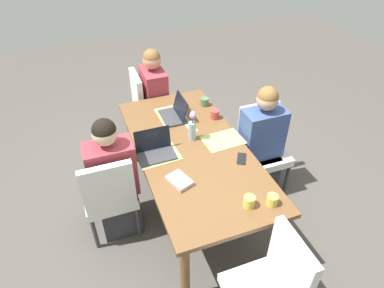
{
  "coord_description": "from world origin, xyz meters",
  "views": [
    {
      "loc": [
        2.21,
        -0.82,
        2.62
      ],
      "look_at": [
        0.0,
        0.0,
        0.79
      ],
      "focal_mm": 31.92,
      "sensor_mm": 36.0,
      "label": 1
    }
  ],
  "objects_px": {
    "laptop_head_left_left_far": "(175,113)",
    "phone_silver": "(191,128)",
    "chair_head_right_right_near": "(272,284)",
    "coffee_mug_centre_right": "(205,102)",
    "person_head_left_left_far": "(155,103)",
    "chair_near_left_near": "(109,194)",
    "person_far_left_mid": "(260,147)",
    "coffee_mug_near_right": "(215,114)",
    "coffee_mug_near_left": "(272,200)",
    "person_near_left_near": "(114,184)",
    "coffee_mug_centre_left": "(249,201)",
    "laptop_near_left_near": "(155,150)",
    "dining_table": "(192,155)",
    "chair_head_left_left_far": "(148,104)",
    "phone_black": "(242,159)",
    "flower_vase": "(192,126)",
    "chair_far_left_mid": "(261,144)",
    "book_red_cover": "(179,181)"
  },
  "relations": [
    {
      "from": "laptop_head_left_left_far",
      "to": "phone_silver",
      "type": "distance_m",
      "value": 0.26
    },
    {
      "from": "chair_head_right_right_near",
      "to": "coffee_mug_centre_right",
      "type": "height_order",
      "value": "chair_head_right_right_near"
    },
    {
      "from": "person_head_left_left_far",
      "to": "phone_silver",
      "type": "bearing_deg",
      "value": 7.5
    },
    {
      "from": "chair_near_left_near",
      "to": "coffee_mug_centre_right",
      "type": "xyz_separation_m",
      "value": [
        -0.7,
        1.16,
        0.28
      ]
    },
    {
      "from": "person_head_left_left_far",
      "to": "coffee_mug_centre_right",
      "type": "xyz_separation_m",
      "value": [
        0.56,
        0.4,
        0.25
      ]
    },
    {
      "from": "person_far_left_mid",
      "to": "chair_head_right_right_near",
      "type": "relative_size",
      "value": 1.33
    },
    {
      "from": "coffee_mug_near_right",
      "to": "laptop_head_left_left_far",
      "type": "bearing_deg",
      "value": -112.75
    },
    {
      "from": "laptop_head_left_left_far",
      "to": "coffee_mug_near_left",
      "type": "bearing_deg",
      "value": 12.57
    },
    {
      "from": "person_near_left_near",
      "to": "coffee_mug_centre_right",
      "type": "relative_size",
      "value": 13.96
    },
    {
      "from": "chair_head_right_right_near",
      "to": "phone_silver",
      "type": "bearing_deg",
      "value": 179.83
    },
    {
      "from": "chair_head_right_right_near",
      "to": "coffee_mug_centre_left",
      "type": "xyz_separation_m",
      "value": [
        -0.48,
        0.05,
        0.28
      ]
    },
    {
      "from": "laptop_near_left_near",
      "to": "coffee_mug_near_left",
      "type": "bearing_deg",
      "value": 37.05
    },
    {
      "from": "dining_table",
      "to": "chair_head_left_left_far",
      "type": "height_order",
      "value": "chair_head_left_left_far"
    },
    {
      "from": "chair_head_right_right_near",
      "to": "phone_black",
      "type": "bearing_deg",
      "value": 165.79
    },
    {
      "from": "flower_vase",
      "to": "person_near_left_near",
      "type": "bearing_deg",
      "value": -81.57
    },
    {
      "from": "laptop_head_left_left_far",
      "to": "laptop_near_left_near",
      "type": "distance_m",
      "value": 0.6
    },
    {
      "from": "chair_head_right_right_near",
      "to": "coffee_mug_near_left",
      "type": "relative_size",
      "value": 10.65
    },
    {
      "from": "dining_table",
      "to": "chair_far_left_mid",
      "type": "bearing_deg",
      "value": 97.43
    },
    {
      "from": "laptop_head_left_left_far",
      "to": "coffee_mug_near_right",
      "type": "xyz_separation_m",
      "value": [
        0.15,
        0.37,
        0.0
      ]
    },
    {
      "from": "coffee_mug_near_right",
      "to": "chair_head_right_right_near",
      "type": "bearing_deg",
      "value": -9.91
    },
    {
      "from": "person_far_left_mid",
      "to": "person_near_left_near",
      "type": "bearing_deg",
      "value": -89.6
    },
    {
      "from": "person_head_left_left_far",
      "to": "coffee_mug_centre_right",
      "type": "distance_m",
      "value": 0.73
    },
    {
      "from": "coffee_mug_centre_right",
      "to": "person_near_left_near",
      "type": "bearing_deg",
      "value": -60.37
    },
    {
      "from": "coffee_mug_centre_left",
      "to": "coffee_mug_centre_right",
      "type": "distance_m",
      "value": 1.43
    },
    {
      "from": "laptop_near_left_near",
      "to": "coffee_mug_centre_left",
      "type": "relative_size",
      "value": 3.6
    },
    {
      "from": "coffee_mug_near_right",
      "to": "phone_black",
      "type": "relative_size",
      "value": 0.59
    },
    {
      "from": "chair_near_left_near",
      "to": "chair_head_left_left_far",
      "type": "bearing_deg",
      "value": 152.69
    },
    {
      "from": "flower_vase",
      "to": "laptop_near_left_near",
      "type": "relative_size",
      "value": 0.91
    },
    {
      "from": "person_head_left_left_far",
      "to": "person_far_left_mid",
      "type": "bearing_deg",
      "value": 32.39
    },
    {
      "from": "chair_head_right_right_near",
      "to": "coffee_mug_near_left",
      "type": "distance_m",
      "value": 0.57
    },
    {
      "from": "book_red_cover",
      "to": "laptop_head_left_left_far",
      "type": "bearing_deg",
      "value": 144.2
    },
    {
      "from": "person_head_left_left_far",
      "to": "coffee_mug_near_left",
      "type": "distance_m",
      "value": 2.06
    },
    {
      "from": "laptop_near_left_near",
      "to": "coffee_mug_near_left",
      "type": "xyz_separation_m",
      "value": [
        0.85,
        0.64,
        -0.0
      ]
    },
    {
      "from": "person_near_left_near",
      "to": "coffee_mug_near_left",
      "type": "relative_size",
      "value": 14.15
    },
    {
      "from": "chair_near_left_near",
      "to": "chair_head_left_left_far",
      "type": "relative_size",
      "value": 1.0
    },
    {
      "from": "phone_silver",
      "to": "chair_near_left_near",
      "type": "bearing_deg",
      "value": -72.95
    },
    {
      "from": "chair_far_left_mid",
      "to": "coffee_mug_centre_right",
      "type": "xyz_separation_m",
      "value": [
        -0.54,
        -0.41,
        0.28
      ]
    },
    {
      "from": "chair_far_left_mid",
      "to": "coffee_mug_centre_left",
      "type": "bearing_deg",
      "value": -35.98
    },
    {
      "from": "chair_head_right_right_near",
      "to": "laptop_head_left_left_far",
      "type": "distance_m",
      "value": 1.81
    },
    {
      "from": "chair_near_left_near",
      "to": "coffee_mug_centre_left",
      "type": "bearing_deg",
      "value": 52.29
    },
    {
      "from": "chair_head_left_left_far",
      "to": "phone_black",
      "type": "relative_size",
      "value": 6.0
    },
    {
      "from": "person_head_left_left_far",
      "to": "coffee_mug_near_right",
      "type": "xyz_separation_m",
      "value": [
        0.83,
        0.4,
        0.25
      ]
    },
    {
      "from": "chair_head_left_left_far",
      "to": "chair_head_right_right_near",
      "type": "bearing_deg",
      "value": 4.32
    },
    {
      "from": "chair_head_left_left_far",
      "to": "coffee_mug_centre_left",
      "type": "bearing_deg",
      "value": 6.86
    },
    {
      "from": "chair_near_left_near",
      "to": "person_near_left_near",
      "type": "bearing_deg",
      "value": 141.24
    },
    {
      "from": "person_head_left_left_far",
      "to": "phone_silver",
      "type": "height_order",
      "value": "person_head_left_left_far"
    },
    {
      "from": "chair_far_left_mid",
      "to": "chair_near_left_near",
      "type": "bearing_deg",
      "value": -84.18
    },
    {
      "from": "laptop_head_left_left_far",
      "to": "phone_silver",
      "type": "xyz_separation_m",
      "value": [
        0.24,
        0.09,
        -0.04
      ]
    },
    {
      "from": "person_far_left_mid",
      "to": "flower_vase",
      "type": "distance_m",
      "value": 0.77
    },
    {
      "from": "dining_table",
      "to": "coffee_mug_centre_right",
      "type": "xyz_separation_m",
      "value": [
        -0.64,
        0.38,
        0.12
      ]
    }
  ]
}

